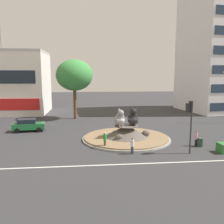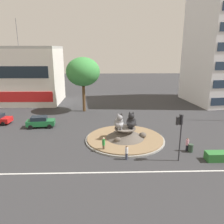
# 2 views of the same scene
# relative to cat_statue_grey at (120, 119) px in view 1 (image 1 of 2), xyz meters

# --- Properties ---
(ground_plane) EXTENTS (160.00, 160.00, 0.00)m
(ground_plane) POSITION_rel_cat_statue_grey_xyz_m (0.77, 0.20, -2.39)
(ground_plane) COLOR #333335
(lane_centreline) EXTENTS (112.00, 0.20, 0.01)m
(lane_centreline) POSITION_rel_cat_statue_grey_xyz_m (0.77, -7.62, -2.39)
(lane_centreline) COLOR silver
(lane_centreline) RESTS_ON ground
(roundabout_island) EXTENTS (10.01, 10.01, 1.62)m
(roundabout_island) POSITION_rel_cat_statue_grey_xyz_m (0.78, 0.19, -1.82)
(roundabout_island) COLOR gray
(roundabout_island) RESTS_ON ground
(cat_statue_grey) EXTENTS (1.36, 2.13, 2.10)m
(cat_statue_grey) POSITION_rel_cat_statue_grey_xyz_m (0.00, 0.00, 0.00)
(cat_statue_grey) COLOR gray
(cat_statue_grey) RESTS_ON roundabout_island
(cat_statue_black) EXTENTS (1.58, 2.20, 2.23)m
(cat_statue_black) POSITION_rel_cat_statue_grey_xyz_m (1.55, 0.29, 0.05)
(cat_statue_black) COLOR black
(cat_statue_black) RESTS_ON roundabout_island
(traffic_light_mast) EXTENTS (0.71, 0.56, 4.92)m
(traffic_light_mast) POSITION_rel_cat_statue_grey_xyz_m (5.77, -5.40, 1.22)
(traffic_light_mast) COLOR #2D2D33
(traffic_light_mast) RESTS_ON ground
(office_tower) EXTENTS (15.82, 14.53, 26.30)m
(office_tower) POSITION_rel_cat_statue_grey_xyz_m (23.73, 21.14, 10.76)
(office_tower) COLOR silver
(office_tower) RESTS_ON ground
(broadleaf_tree_behind_island) EXTENTS (6.01, 6.01, 9.81)m
(broadleaf_tree_behind_island) POSITION_rel_cat_statue_grey_xyz_m (-5.63, 14.23, 4.83)
(broadleaf_tree_behind_island) COLOR brown
(broadleaf_tree_behind_island) RESTS_ON ground
(pedestrian_green_shirt) EXTENTS (0.32, 0.32, 1.71)m
(pedestrian_green_shirt) POSITION_rel_cat_statue_grey_xyz_m (-1.92, -3.12, -1.48)
(pedestrian_green_shirt) COLOR brown
(pedestrian_green_shirt) RESTS_ON ground
(pedestrian_white_shirt) EXTENTS (0.33, 0.33, 1.56)m
(pedestrian_white_shirt) POSITION_rel_cat_statue_grey_xyz_m (0.48, -5.07, -1.57)
(pedestrian_white_shirt) COLOR #33384C
(pedestrian_white_shirt) RESTS_ON ground
(pedestrian_pink_shirt) EXTENTS (0.35, 0.35, 1.55)m
(pedestrian_pink_shirt) POSITION_rel_cat_statue_grey_xyz_m (7.52, -3.18, -1.58)
(pedestrian_pink_shirt) COLOR black
(pedestrian_pink_shirt) RESTS_ON ground
(hatchback_near_shophouse) EXTENTS (4.17, 2.24, 1.65)m
(hatchback_near_shophouse) POSITION_rel_cat_statue_grey_xyz_m (-11.28, 5.44, -1.54)
(hatchback_near_shophouse) COLOR #1E6B38
(hatchback_near_shophouse) RESTS_ON ground
(litter_bin) EXTENTS (0.56, 0.56, 0.90)m
(litter_bin) POSITION_rel_cat_statue_grey_xyz_m (7.86, -3.45, -1.94)
(litter_bin) COLOR #2D4233
(litter_bin) RESTS_ON ground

